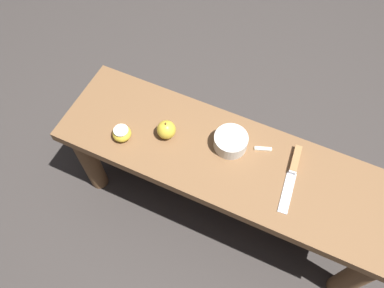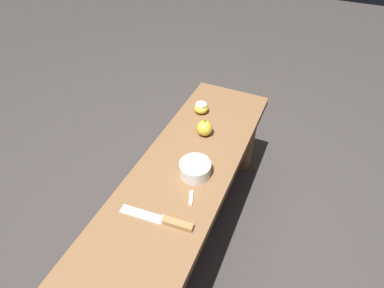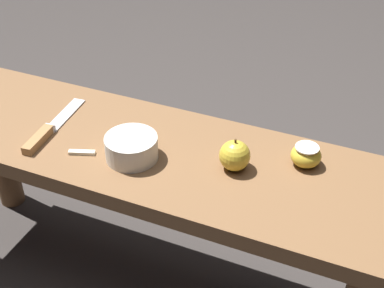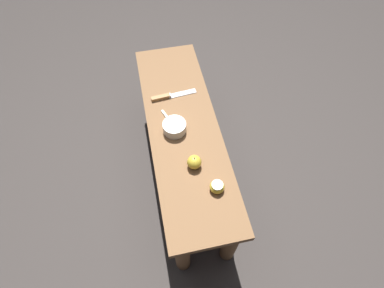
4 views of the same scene
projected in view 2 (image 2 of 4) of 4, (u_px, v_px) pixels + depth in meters
name	position (u px, v px, depth m)	size (l,w,h in m)	color
ground_plane	(184.00, 237.00, 1.46)	(8.00, 8.00, 0.00)	#383330
wooden_bench	(183.00, 190.00, 1.21)	(1.25, 0.36, 0.47)	brown
knife	(167.00, 221.00, 0.97)	(0.05, 0.26, 0.02)	silver
apple_whole	(205.00, 128.00, 1.27)	(0.07, 0.07, 0.08)	gold
apple_cut	(201.00, 108.00, 1.39)	(0.07, 0.07, 0.05)	gold
apple_slice_near_knife	(191.00, 198.00, 1.04)	(0.06, 0.03, 0.01)	white
bowl	(195.00, 169.00, 1.11)	(0.12, 0.12, 0.05)	silver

